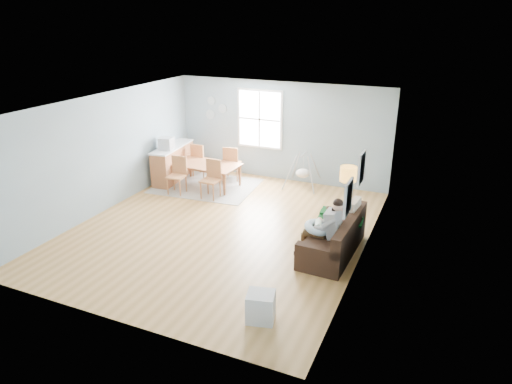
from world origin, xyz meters
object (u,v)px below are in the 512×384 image
at_px(sofa, 335,240).
at_px(father, 326,226).
at_px(toddler, 335,218).
at_px(chair_ne, 231,161).
at_px(chair_sw, 178,172).
at_px(chair_se, 212,176).
at_px(dining_table, 206,175).
at_px(storage_cube, 260,307).
at_px(counter, 173,163).
at_px(baby_swing, 303,173).
at_px(chair_nw, 200,158).
at_px(floor_lamp, 348,180).
at_px(monitor, 166,143).

distance_m(sofa, father, 0.49).
relative_size(toddler, chair_ne, 0.79).
height_order(sofa, father, father).
distance_m(chair_sw, chair_se, 0.96).
bearing_deg(dining_table, toddler, -23.59).
distance_m(father, dining_table, 4.71).
bearing_deg(storage_cube, dining_table, 127.30).
height_order(father, chair_se, father).
xyz_separation_m(father, counter, (-5.07, 2.62, -0.18)).
bearing_deg(baby_swing, chair_nw, -172.88).
height_order(storage_cube, dining_table, dining_table).
height_order(chair_ne, baby_swing, chair_ne).
distance_m(father, chair_se, 3.93).
distance_m(dining_table, chair_sw, 0.84).
xyz_separation_m(dining_table, chair_ne, (0.43, 0.68, 0.25)).
relative_size(father, chair_ne, 1.28).
height_order(chair_nw, counter, chair_nw).
height_order(father, floor_lamp, floor_lamp).
distance_m(floor_lamp, chair_sw, 4.75).
height_order(sofa, baby_swing, baby_swing).
distance_m(toddler, counter, 5.58).
height_order(dining_table, counter, counter).
xyz_separation_m(father, monitor, (-5.02, 2.30, 0.46)).
bearing_deg(counter, father, -27.34).
bearing_deg(father, monitor, 155.41).
distance_m(father, storage_cube, 2.29).
bearing_deg(baby_swing, chair_se, -139.77).
bearing_deg(dining_table, floor_lamp, -18.93).
height_order(chair_sw, counter, counter).
xyz_separation_m(chair_se, monitor, (-1.58, 0.41, 0.57)).
distance_m(toddler, storage_cube, 2.75).
height_order(chair_sw, chair_se, chair_se).
distance_m(sofa, counter, 5.72).
height_order(storage_cube, chair_sw, chair_sw).
bearing_deg(chair_nw, chair_sw, -85.14).
relative_size(sofa, monitor, 5.04).
relative_size(floor_lamp, baby_swing, 1.69).
height_order(father, storage_cube, father).
relative_size(floor_lamp, chair_nw, 1.64).
distance_m(toddler, chair_se, 3.80).
relative_size(chair_nw, counter, 0.55).
distance_m(toddler, dining_table, 4.54).
distance_m(storage_cube, chair_nw, 6.75).
height_order(chair_se, monitor, monitor).
xyz_separation_m(floor_lamp, counter, (-5.25, 1.81, -0.84)).
height_order(toddler, monitor, monitor).
distance_m(monitor, baby_swing, 3.72).
bearing_deg(chair_sw, chair_ne, 57.90).
bearing_deg(sofa, toddler, 109.36).
xyz_separation_m(sofa, monitor, (-5.16, 2.03, 0.85)).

